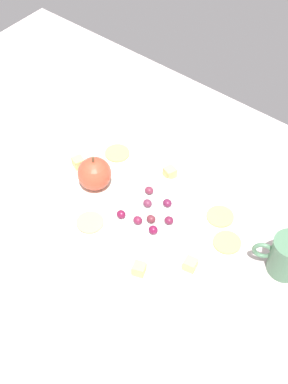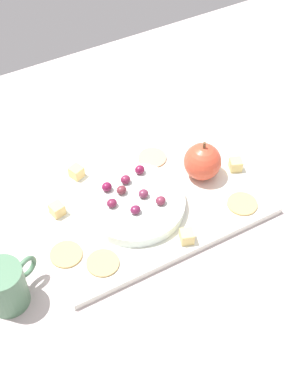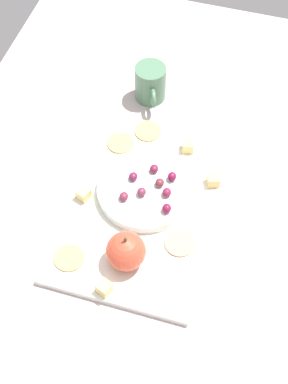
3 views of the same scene
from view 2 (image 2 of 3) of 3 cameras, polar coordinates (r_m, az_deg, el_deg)
The scene contains 22 objects.
table at distance 100.79cm, azimuth 1.47°, elevation 0.37°, with size 132.07×90.97×3.83cm, color #BCACAB.
platter at distance 95.18cm, azimuth 0.22°, elevation -1.06°, with size 39.73×26.65×1.34cm, color silver.
serving_dish at distance 92.82cm, azimuth -1.04°, elevation -1.21°, with size 17.68×17.68×1.95cm, color white.
apple_whole at distance 96.86cm, azimuth 6.24°, elevation 3.24°, with size 6.83×6.83×6.83cm, color #D4482F.
apple_stem at distance 94.07cm, azimuth 6.44°, elevation 4.97°, with size 0.50×0.50×1.20cm, color brown.
cheese_cube_0 at distance 92.98cm, azimuth -9.23°, elevation -1.83°, with size 2.19×2.19×2.19cm, color #F4C876.
cheese_cube_1 at distance 88.47cm, azimuth 4.58°, elevation -4.74°, with size 2.19×2.19×2.19cm, color #E9CD79.
cheese_cube_2 at distance 100.44cm, azimuth 9.72°, elevation 2.90°, with size 2.19×2.19×2.19cm, color #E4CA75.
cheese_cube_3 at distance 98.45cm, azimuth -7.20°, elevation 2.13°, with size 2.19×2.19×2.19cm, color #F1C373.
cracker_0 at distance 95.32cm, azimuth 10.41°, elevation -1.25°, with size 5.31×5.31×0.40cm, color tan.
cracker_1 at distance 88.09cm, azimuth -8.29°, elevation -6.59°, with size 5.31×5.31×0.40cm, color tan.
cracker_2 at distance 101.53cm, azimuth 0.89°, elevation 3.66°, with size 5.31×5.31×0.40cm, color tan.
cracker_3 at distance 86.49cm, azimuth -4.41°, elevation -7.55°, with size 5.31×5.31×0.40cm, color tan.
grape_0 at distance 92.61cm, azimuth -2.41°, elevation 0.22°, with size 1.80×1.62×1.50cm, color maroon.
grape_1 at distance 89.68cm, azimuth -0.92°, elevation -1.90°, with size 1.80×1.62×1.45cm, color maroon.
grape_2 at distance 90.99cm, azimuth 1.79°, elevation -0.92°, with size 1.80×1.62×1.48cm, color maroon.
grape_3 at distance 90.75cm, azimuth -3.44°, elevation -1.19°, with size 1.80×1.62×1.46cm, color maroon.
grape_4 at distance 91.95cm, azimuth -0.06°, elevation -0.17°, with size 1.80×1.62×1.53cm, color #6D2A44.
grape_5 at distance 93.36cm, azimuth -4.09°, elevation 0.71°, with size 1.80×1.62×1.69cm, color maroon.
grape_6 at distance 95.76cm, azimuth -0.46°, elevation 2.39°, with size 1.80×1.62×1.64cm, color maroon.
grape_7 at distance 94.32cm, azimuth -2.04°, elevation 1.41°, with size 1.80×1.62×1.58cm, color maroon.
cup at distance 83.69cm, azimuth -14.51°, elevation -9.67°, with size 9.29×6.47×7.91cm.
Camera 2 is at (34.92, 57.63, 76.86)cm, focal length 50.11 mm.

